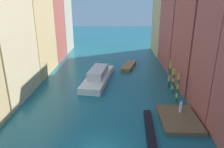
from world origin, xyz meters
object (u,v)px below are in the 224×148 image
at_px(mooring_pole_1, 173,80).
at_px(vaporetto_white, 98,76).
at_px(gondola_black, 150,133).
at_px(waterfront_dock, 179,119).
at_px(person_on_dock, 181,107).
at_px(motorboat_0, 129,66).
at_px(mooring_pole_2, 170,74).
at_px(mooring_pole_0, 178,87).

bearing_deg(mooring_pole_1, vaporetto_white, 158.57).
bearing_deg(vaporetto_white, gondola_black, -66.22).
distance_m(mooring_pole_1, vaporetto_white, 12.95).
xyz_separation_m(waterfront_dock, vaporetto_white, (-10.75, 13.00, 0.62)).
height_order(person_on_dock, motorboat_0, person_on_dock).
height_order(mooring_pole_1, mooring_pole_2, mooring_pole_2).
bearing_deg(gondola_black, mooring_pole_1, 65.50).
distance_m(waterfront_dock, person_on_dock, 1.65).
bearing_deg(motorboat_0, person_on_dock, -74.94).
xyz_separation_m(mooring_pole_0, mooring_pole_1, (0.20, 3.16, -0.20)).
bearing_deg(mooring_pole_2, mooring_pole_1, -86.59).
bearing_deg(mooring_pole_1, waterfront_dock, -98.66).
height_order(person_on_dock, gondola_black, person_on_dock).
xyz_separation_m(gondola_black, motorboat_0, (-1.07, 23.89, 0.14)).
height_order(mooring_pole_1, gondola_black, mooring_pole_1).
bearing_deg(gondola_black, waterfront_dock, 36.39).
bearing_deg(person_on_dock, motorboat_0, 105.06).
relative_size(mooring_pole_1, motorboat_0, 0.56).
height_order(mooring_pole_0, motorboat_0, mooring_pole_0).
distance_m(mooring_pole_0, motorboat_0, 17.13).
distance_m(person_on_dock, mooring_pole_0, 4.07).
xyz_separation_m(person_on_dock, motorboat_0, (-5.35, 19.88, -0.90)).
distance_m(vaporetto_white, motorboat_0, 10.03).
distance_m(waterfront_dock, mooring_pole_0, 5.59).
relative_size(mooring_pole_2, motorboat_0, 0.68).
distance_m(mooring_pole_0, mooring_pole_1, 3.17).
xyz_separation_m(mooring_pole_1, mooring_pole_2, (-0.12, 2.05, 0.41)).
bearing_deg(vaporetto_white, mooring_pole_1, -21.43).
relative_size(mooring_pole_2, vaporetto_white, 0.36).
bearing_deg(mooring_pole_2, gondola_black, -110.56).
xyz_separation_m(mooring_pole_1, vaporetto_white, (-12.01, 4.71, -1.13)).
xyz_separation_m(vaporetto_white, gondola_black, (6.96, -15.80, -0.67)).
relative_size(waterfront_dock, person_on_dock, 3.98).
relative_size(mooring_pole_0, motorboat_0, 0.62).
bearing_deg(vaporetto_white, mooring_pole_2, -12.62).
xyz_separation_m(person_on_dock, vaporetto_white, (-11.24, 11.78, -0.37)).
bearing_deg(mooring_pole_0, person_on_dock, -98.20).
relative_size(waterfront_dock, vaporetto_white, 0.48).
xyz_separation_m(mooring_pole_1, motorboat_0, (-6.12, 12.81, -1.67)).
bearing_deg(person_on_dock, mooring_pole_0, 81.80).
relative_size(vaporetto_white, motorboat_0, 1.88).
bearing_deg(vaporetto_white, mooring_pole_0, -33.69).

